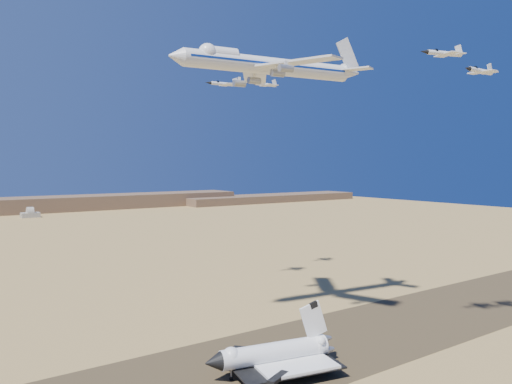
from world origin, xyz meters
TOP-DOWN VIEW (x-y plane):
  - ground at (0.00, 0.00)m, footprint 1200.00×1200.00m
  - runway at (0.00, 0.00)m, footprint 600.00×50.00m
  - ridgeline at (65.32, 527.31)m, footprint 960.00×90.00m
  - shuttle at (12.64, -7.81)m, footprint 39.14×29.14m
  - carrier_747 at (33.98, 25.99)m, footprint 77.44×59.37m
  - crew_a at (19.07, -15.30)m, footprint 0.52×0.72m
  - crew_b at (19.37, -13.64)m, footprint 0.68×0.91m
  - crew_c at (20.89, -12.15)m, footprint 0.88×1.02m
  - chase_jet_a at (65.98, -23.82)m, footprint 15.25×8.87m
  - chase_jet_b at (79.69, -27.73)m, footprint 15.84×8.40m
  - chase_jet_d at (48.10, 76.85)m, footprint 16.40×9.04m
  - chase_jet_e at (78.75, 87.14)m, footprint 16.34×8.59m

SIDE VIEW (x-z plane):
  - ground at x=0.00m, z-range 0.00..0.00m
  - runway at x=0.00m, z-range 0.00..0.06m
  - crew_c at x=20.89m, z-range 0.06..1.62m
  - crew_b at x=19.37m, z-range 0.06..1.71m
  - crew_a at x=19.07m, z-range 0.06..1.90m
  - shuttle at x=12.64m, z-range -4.46..14.83m
  - ridgeline at x=65.32m, z-range -1.37..16.63m
  - chase_jet_b at x=79.69m, z-range 86.77..90.71m
  - chase_jet_a at x=65.98m, z-range 91.28..95.16m
  - carrier_747 at x=33.98m, z-range 84.26..103.49m
  - chase_jet_d at x=48.10m, z-range 93.32..97.41m
  - chase_jet_e at x=78.75m, z-range 97.20..101.27m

